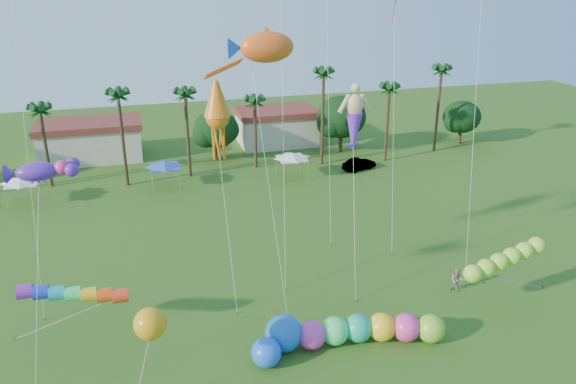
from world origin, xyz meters
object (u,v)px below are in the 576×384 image
object	(u,v)px
spectator_b	(457,280)
blue_ball	(266,353)
car_b	(359,164)
caterpillar_inflatable	(349,330)

from	to	relation	value
spectator_b	blue_ball	bearing A→B (deg)	-131.89
car_b	blue_ball	size ratio (longest dim) A/B	2.32
spectator_b	caterpillar_inflatable	bearing A→B (deg)	-127.16
spectator_b	caterpillar_inflatable	distance (m)	10.61
blue_ball	caterpillar_inflatable	bearing A→B (deg)	6.20
spectator_b	caterpillar_inflatable	size ratio (longest dim) A/B	0.16
blue_ball	car_b	bearing A→B (deg)	58.52
caterpillar_inflatable	blue_ball	world-z (taller)	caterpillar_inflatable
spectator_b	caterpillar_inflatable	xyz separation A→B (m)	(-9.96, -3.64, 0.06)
car_b	blue_ball	world-z (taller)	blue_ball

